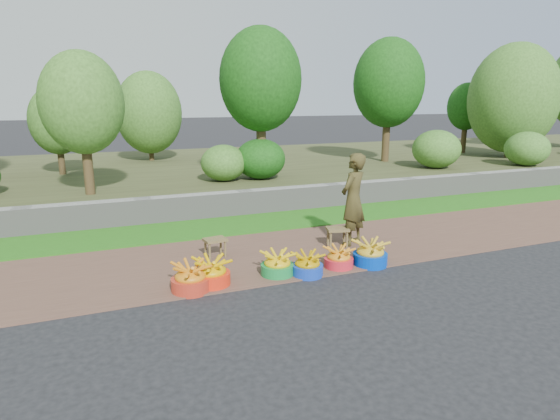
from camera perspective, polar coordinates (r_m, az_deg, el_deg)
name	(u,v)px	position (r m, az deg, el deg)	size (l,w,h in m)	color
ground_plane	(330,277)	(7.02, 6.16, -8.07)	(120.00, 120.00, 0.00)	black
dirt_shoulder	(296,251)	(8.07, 1.98, -5.02)	(80.00, 2.50, 0.02)	brown
grass_verge	(258,223)	(9.85, -2.75, -1.55)	(80.00, 1.50, 0.04)	#256715
retaining_wall	(245,203)	(10.57, -4.29, 0.89)	(80.00, 0.35, 0.55)	gray
earth_bank	(198,173)	(15.24, -9.95, 4.50)	(80.00, 10.00, 0.50)	#3D4222
vegetation	(217,96)	(13.54, -7.72, 13.61)	(34.46, 7.83, 4.54)	#3C2F19
basin_a	(191,279)	(6.53, -10.85, -8.24)	(0.53, 0.53, 0.40)	#AA2B1A
basin_b	(211,273)	(6.67, -8.39, -7.64)	(0.54, 0.54, 0.40)	red
basin_c	(277,265)	(6.96, -0.33, -6.72)	(0.49, 0.49, 0.37)	#157C35
basin_d	(307,265)	(6.98, 3.35, -6.75)	(0.47, 0.47, 0.35)	#1236AC
basin_e	(339,259)	(7.32, 7.17, -5.90)	(0.45, 0.45, 0.34)	red
basin_f	(370,254)	(7.52, 10.94, -5.30)	(0.54, 0.54, 0.40)	#0033AE
stool_left	(215,242)	(7.75, -7.92, -3.91)	(0.39, 0.32, 0.31)	brown
stool_right	(338,232)	(8.28, 7.03, -2.64)	(0.44, 0.38, 0.34)	brown
vendor_woman	(353,199)	(8.31, 8.90, 1.28)	(0.60, 0.39, 1.63)	black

